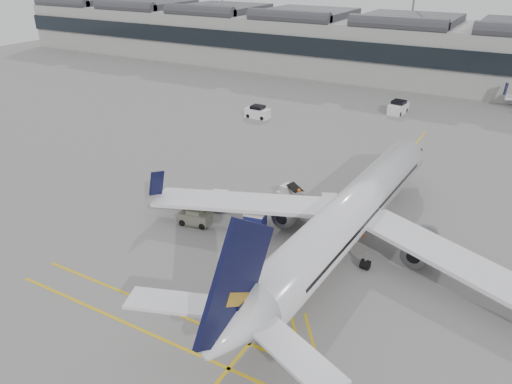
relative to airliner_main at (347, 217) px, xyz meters
The scene contains 16 objects.
ground 12.39m from the airliner_main, 159.91° to the right, with size 220.00×220.00×0.00m, color gray.
terminal 68.80m from the airliner_main, 99.42° to the left, with size 200.00×20.45×12.40m.
apron_markings 6.80m from the airliner_main, 101.96° to the left, with size 0.25×60.00×0.01m, color gold.
airliner_main is the anchor object (origin of this frame).
belt_loader 10.53m from the airliner_main, 141.70° to the left, with size 4.68×2.48×1.85m.
baggage_cart_a 7.60m from the airliner_main, 123.25° to the left, with size 2.00×1.86×1.68m.
baggage_cart_b 9.35m from the airliner_main, behind, with size 2.01×1.81×1.76m.
baggage_cart_c 8.54m from the airliner_main, behind, with size 2.21×1.93×2.04m.
baggage_cart_d 13.93m from the airliner_main, behind, with size 2.06×1.88×1.78m.
ramp_agent_a 8.99m from the airliner_main, 142.67° to the left, with size 0.73×0.48×1.99m, color #F9610D.
ramp_agent_b 7.41m from the airliner_main, 158.71° to the left, with size 0.89×0.70×1.84m, color #F95C0D.
pushback_tug 14.33m from the airliner_main, 168.96° to the right, with size 3.08×2.18×1.59m.
safety_cone_nose 16.56m from the airliner_main, 101.41° to the left, with size 0.33×0.33×0.45m, color #F24C0A.
safety_cone_engine 4.22m from the airliner_main, 78.88° to the left, with size 0.38×0.38×0.52m, color #F24C0A.
service_van_left 39.31m from the airliner_main, 130.80° to the left, with size 3.79×1.94×1.94m.
service_van_mid 43.69m from the airliner_main, 99.66° to the left, with size 2.50×4.29×2.10m.
Camera 1 is at (22.96, -31.63, 23.12)m, focal length 35.00 mm.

